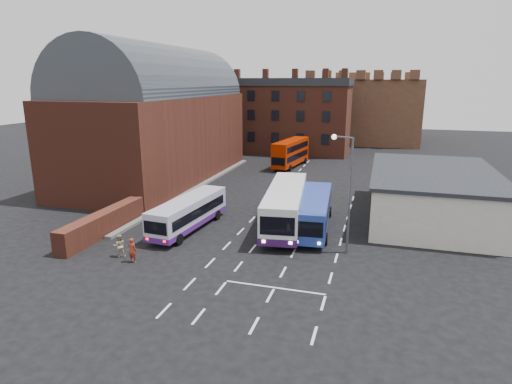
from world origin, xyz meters
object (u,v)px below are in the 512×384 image
(bus_white_outbound, at_px, (189,211))
(bus_white_inbound, at_px, (285,204))
(bus_blue, at_px, (314,210))
(pedestrian_red, at_px, (132,250))
(street_lamp, at_px, (347,184))
(pedestrian_beige, at_px, (119,246))
(bus_red_double, at_px, (291,153))

(bus_white_outbound, bearing_deg, bus_white_inbound, 26.28)
(bus_blue, xyz_separation_m, pedestrian_red, (-10.56, -9.99, -0.78))
(bus_white_outbound, bearing_deg, bus_blue, 21.12)
(bus_white_inbound, distance_m, bus_blue, 2.40)
(street_lamp, xyz_separation_m, pedestrian_beige, (-14.72, -5.21, -4.19))
(bus_blue, distance_m, bus_red_double, 26.28)
(bus_white_inbound, bearing_deg, pedestrian_beige, 37.42)
(bus_white_outbound, bearing_deg, pedestrian_red, -91.54)
(bus_white_outbound, distance_m, street_lamp, 13.10)
(bus_red_double, bearing_deg, street_lamp, 117.35)
(bus_white_outbound, relative_size, pedestrian_beige, 5.93)
(street_lamp, bearing_deg, bus_white_inbound, 140.59)
(pedestrian_beige, bearing_deg, street_lamp, 166.81)
(street_lamp, distance_m, pedestrian_beige, 16.17)
(bus_white_inbound, height_order, bus_blue, bus_white_inbound)
(street_lamp, relative_size, pedestrian_red, 4.81)
(bus_white_inbound, distance_m, pedestrian_beige, 13.49)
(bus_white_outbound, bearing_deg, street_lamp, -1.32)
(bus_blue, bearing_deg, bus_white_outbound, 11.80)
(bus_white_inbound, xyz_separation_m, bus_blue, (2.38, -0.04, -0.31))
(bus_white_inbound, xyz_separation_m, bus_red_double, (-4.92, 25.20, 0.05))
(bus_white_inbound, relative_size, bus_blue, 1.19)
(bus_white_inbound, height_order, pedestrian_beige, bus_white_inbound)
(bus_white_outbound, distance_m, bus_white_inbound, 7.95)
(bus_blue, xyz_separation_m, street_lamp, (2.79, -4.21, 3.35))
(pedestrian_red, bearing_deg, street_lamp, -152.39)
(bus_blue, distance_m, pedestrian_red, 14.56)
(pedestrian_red, bearing_deg, pedestrian_beige, -18.53)
(street_lamp, bearing_deg, bus_blue, 123.58)
(bus_blue, relative_size, bus_red_double, 1.08)
(bus_white_inbound, height_order, bus_red_double, bus_red_double)
(bus_red_double, relative_size, street_lamp, 1.16)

